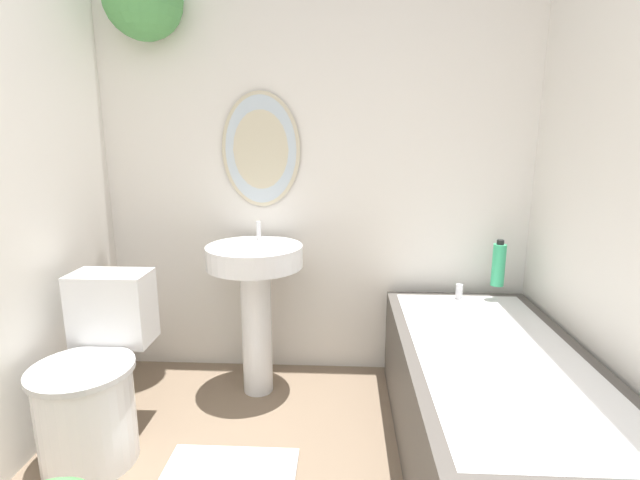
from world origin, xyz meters
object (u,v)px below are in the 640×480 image
(bathtub, at_px, (493,405))
(shampoo_bottle, at_px, (499,264))
(pedestal_sink, at_px, (255,286))
(toilet, at_px, (94,384))

(bathtub, relative_size, shampoo_bottle, 6.06)
(bathtub, xyz_separation_m, shampoo_bottle, (0.19, 0.63, 0.42))
(pedestal_sink, distance_m, bathtub, 1.22)
(pedestal_sink, relative_size, bathtub, 0.61)
(pedestal_sink, height_order, bathtub, pedestal_sink)
(bathtub, bearing_deg, pedestal_sink, 154.50)
(toilet, height_order, bathtub, toilet)
(toilet, distance_m, bathtub, 1.65)
(toilet, xyz_separation_m, shampoo_bottle, (1.84, 0.64, 0.37))
(toilet, relative_size, pedestal_sink, 0.82)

